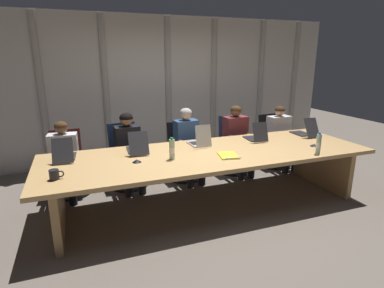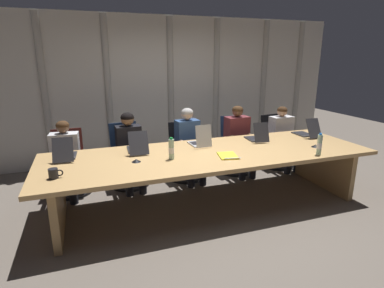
# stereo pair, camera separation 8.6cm
# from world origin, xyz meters

# --- Properties ---
(ground_plane) EXTENTS (14.17, 14.17, 0.00)m
(ground_plane) POSITION_xyz_m (0.00, 0.00, 0.00)
(ground_plane) COLOR #6B6056
(conference_table) EXTENTS (4.28, 1.37, 0.74)m
(conference_table) POSITION_xyz_m (0.00, 0.00, 0.60)
(conference_table) COLOR tan
(conference_table) RESTS_ON ground_plane
(curtain_backdrop) EXTENTS (7.08, 0.17, 2.68)m
(curtain_backdrop) POSITION_xyz_m (-0.00, 2.25, 1.34)
(curtain_backdrop) COLOR beige
(curtain_backdrop) RESTS_ON ground_plane
(laptop_left_end) EXTENTS (0.27, 0.47, 0.29)m
(laptop_left_end) POSITION_xyz_m (-1.78, 0.36, 0.80)
(laptop_left_end) COLOR #2D2D33
(laptop_left_end) RESTS_ON conference_table
(laptop_left_mid) EXTENTS (0.27, 0.48, 0.30)m
(laptop_left_mid) POSITION_xyz_m (-0.89, 0.35, 0.80)
(laptop_left_mid) COLOR #2D2D33
(laptop_left_mid) RESTS_ON conference_table
(laptop_center) EXTENTS (0.24, 0.40, 0.32)m
(laptop_center) POSITION_xyz_m (-0.01, 0.34, 0.80)
(laptop_center) COLOR #BCBCC1
(laptop_center) RESTS_ON conference_table
(laptop_right_mid) EXTENTS (0.26, 0.42, 0.29)m
(laptop_right_mid) POSITION_xyz_m (0.89, 0.32, 0.80)
(laptop_right_mid) COLOR #2D2D33
(laptop_right_mid) RESTS_ON conference_table
(laptop_right_end) EXTENTS (0.23, 0.48, 0.30)m
(laptop_right_end) POSITION_xyz_m (1.78, 0.32, 0.80)
(laptop_right_end) COLOR #2D2D33
(laptop_right_end) RESTS_ON conference_table
(office_chair_left_end) EXTENTS (0.60, 0.60, 0.92)m
(office_chair_left_end) POSITION_xyz_m (-1.79, 1.08, 0.34)
(office_chair_left_end) COLOR #511E19
(office_chair_left_end) RESTS_ON ground_plane
(office_chair_left_mid) EXTENTS (0.60, 0.61, 0.96)m
(office_chair_left_mid) POSITION_xyz_m (-0.93, 1.08, 0.35)
(office_chair_left_mid) COLOR navy
(office_chair_left_mid) RESTS_ON ground_plane
(office_chair_center) EXTENTS (0.60, 0.60, 0.91)m
(office_chair_center) POSITION_xyz_m (-0.00, 1.08, 0.34)
(office_chair_center) COLOR black
(office_chair_center) RESTS_ON ground_plane
(office_chair_right_mid) EXTENTS (0.60, 0.61, 0.95)m
(office_chair_right_mid) POSITION_xyz_m (0.93, 1.08, 0.35)
(office_chair_right_mid) COLOR navy
(office_chair_right_mid) RESTS_ON ground_plane
(office_chair_right_end) EXTENTS (0.60, 0.60, 0.93)m
(office_chair_right_end) POSITION_xyz_m (1.77, 1.08, 0.34)
(office_chair_right_end) COLOR black
(office_chair_right_end) RESTS_ON ground_plane
(person_left_end) EXTENTS (0.43, 0.57, 1.09)m
(person_left_end) POSITION_xyz_m (-1.83, 0.92, 0.61)
(person_left_end) COLOR silver
(person_left_end) RESTS_ON ground_plane
(person_left_mid) EXTENTS (0.40, 0.56, 1.15)m
(person_left_mid) POSITION_xyz_m (-0.91, 0.92, 0.65)
(person_left_mid) COLOR black
(person_left_mid) RESTS_ON ground_plane
(person_center) EXTENTS (0.41, 0.57, 1.17)m
(person_center) POSITION_xyz_m (0.03, 0.92, 0.66)
(person_center) COLOR #335184
(person_center) RESTS_ON ground_plane
(person_right_mid) EXTENTS (0.44, 0.57, 1.16)m
(person_right_mid) POSITION_xyz_m (0.92, 0.93, 0.65)
(person_right_mid) COLOR brown
(person_right_mid) RESTS_ON ground_plane
(person_right_end) EXTENTS (0.44, 0.56, 1.11)m
(person_right_end) POSITION_xyz_m (1.80, 0.92, 0.62)
(person_right_end) COLOR silver
(person_right_end) RESTS_ON ground_plane
(water_bottle_primary) EXTENTS (0.06, 0.06, 0.28)m
(water_bottle_primary) POSITION_xyz_m (1.28, -0.55, 0.87)
(water_bottle_primary) COLOR #ADD1B2
(water_bottle_primary) RESTS_ON conference_table
(water_bottle_secondary) EXTENTS (0.07, 0.07, 0.27)m
(water_bottle_secondary) POSITION_xyz_m (-0.55, -0.10, 0.86)
(water_bottle_secondary) COLOR #ADD1B2
(water_bottle_secondary) RESTS_ON conference_table
(coffee_mug_near) EXTENTS (0.14, 0.10, 0.11)m
(coffee_mug_near) POSITION_xyz_m (-1.87, -0.31, 0.79)
(coffee_mug_near) COLOR black
(coffee_mug_near) RESTS_ON conference_table
(conference_mic_left_side) EXTENTS (0.11, 0.11, 0.03)m
(conference_mic_left_side) POSITION_xyz_m (1.48, -0.26, 0.76)
(conference_mic_left_side) COLOR black
(conference_mic_left_side) RESTS_ON conference_table
(conference_mic_middle) EXTENTS (0.11, 0.11, 0.03)m
(conference_mic_middle) POSITION_xyz_m (-0.98, -0.07, 0.76)
(conference_mic_middle) COLOR black
(conference_mic_middle) RESTS_ON conference_table
(spiral_notepad) EXTENTS (0.28, 0.34, 0.03)m
(spiral_notepad) POSITION_xyz_m (0.15, -0.23, 0.75)
(spiral_notepad) COLOR yellow
(spiral_notepad) RESTS_ON conference_table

